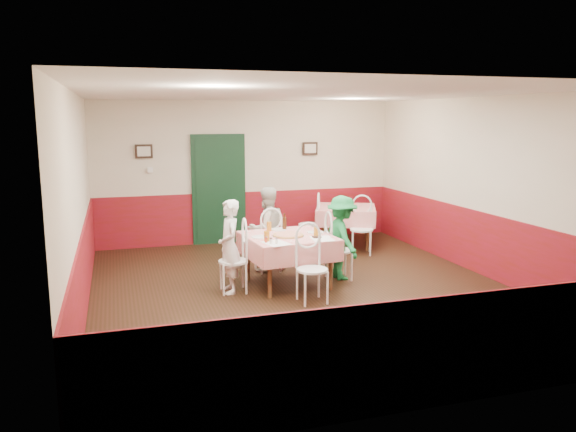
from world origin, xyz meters
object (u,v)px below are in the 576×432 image
object	(u,v)px
chair_right	(339,251)
chair_second_a	(309,225)
pizza	(288,235)
glass_a	(267,236)
chair_left	(233,261)
chair_far	(268,244)
chair_near	(312,270)
chair_second_b	(362,230)
main_table	(288,261)
glass_c	(269,226)
wallet	(317,237)
diner_right	(342,238)
glass_b	(316,232)
diner_far	(267,229)
beer_bottle	(284,222)
second_table	(346,226)
diner_left	(230,247)

from	to	relation	value
chair_right	chair_second_a	distance (m)	2.15
pizza	glass_a	xyz separation A→B (m)	(-0.39, -0.24, 0.06)
chair_left	chair_far	world-z (taller)	same
chair_near	chair_second_b	world-z (taller)	same
main_table	glass_c	bearing A→B (deg)	113.10
main_table	chair_far	bearing A→B (deg)	95.46
chair_second_a	wallet	xyz separation A→B (m)	(-0.77, -2.50, 0.32)
chair_near	chair_second_b	xyz separation A→B (m)	(1.79, 2.31, 0.00)
chair_left	diner_right	xyz separation A→B (m)	(1.74, 0.17, 0.20)
glass_a	wallet	bearing A→B (deg)	0.62
chair_right	diner_right	xyz separation A→B (m)	(0.05, 0.00, 0.20)
main_table	pizza	size ratio (longest dim) A/B	2.76
chair_far	glass_b	distance (m)	1.18
chair_second_b	glass_b	world-z (taller)	chair_second_b
chair_near	glass_a	size ratio (longest dim) A/B	6.21
chair_second_a	glass_b	world-z (taller)	chair_second_a
chair_left	glass_c	xyz separation A→B (m)	(0.67, 0.49, 0.38)
chair_left	glass_a	bearing A→B (deg)	68.34
diner_far	chair_near	bearing A→B (deg)	79.43
chair_near	chair_second_a	xyz separation A→B (m)	(1.04, 3.06, 0.00)
main_table	chair_left	distance (m)	0.85
chair_right	beer_bottle	size ratio (longest dim) A/B	3.83
pizza	glass_a	distance (m)	0.46
glass_b	diner_right	world-z (taller)	diner_right
chair_second_a	second_table	bearing A→B (deg)	113.77
chair_far	beer_bottle	xyz separation A→B (m)	(0.15, -0.43, 0.43)
chair_second_b	glass_a	world-z (taller)	glass_a
chair_left	diner_far	xyz separation A→B (m)	(0.76, 0.98, 0.24)
chair_left	glass_a	size ratio (longest dim) A/B	6.21
diner_left	glass_c	bearing A→B (deg)	124.32
second_table	chair_left	xyz separation A→B (m)	(-2.71, -2.30, 0.08)
chair_near	beer_bottle	bearing A→B (deg)	89.26
wallet	glass_a	bearing A→B (deg)	175.15
glass_b	glass_c	bearing A→B (deg)	133.81
chair_near	diner_right	size ratio (longest dim) A/B	0.69
second_table	glass_b	size ratio (longest dim) A/B	8.47
main_table	chair_right	world-z (taller)	chair_right
chair_far	glass_a	size ratio (longest dim) A/B	6.21
glass_c	chair_second_b	bearing A→B (deg)	27.28
glass_c	main_table	bearing A→B (deg)	-66.90
glass_b	diner_right	bearing A→B (deg)	26.11
glass_b	wallet	xyz separation A→B (m)	(-0.03, -0.12, -0.06)
chair_second_a	glass_c	xyz separation A→B (m)	(-1.29, -1.80, 0.38)
chair_left	pizza	bearing A→B (deg)	95.94
main_table	diner_left	bearing A→B (deg)	-174.54
chair_near	beer_bottle	world-z (taller)	beer_bottle
second_table	glass_a	size ratio (longest dim) A/B	7.73
glass_c	chair_right	bearing A→B (deg)	-18.00
chair_right	chair_far	bearing A→B (deg)	55.55
chair_left	wallet	world-z (taller)	chair_left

